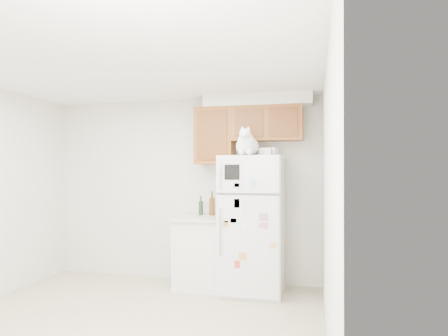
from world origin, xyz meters
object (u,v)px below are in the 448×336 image
(refrigerator, at_px, (252,224))
(storage_box_front, at_px, (265,152))
(bottle_green, at_px, (201,205))
(storage_box_back, at_px, (270,152))
(bottle_amber, at_px, (212,203))
(cat, at_px, (247,145))
(base_counter, at_px, (201,251))

(refrigerator, height_order, storage_box_front, storage_box_front)
(refrigerator, relative_size, bottle_green, 6.57)
(storage_box_back, xyz_separation_m, bottle_amber, (-0.79, 0.18, -0.67))
(cat, bearing_deg, storage_box_front, 37.18)
(base_counter, bearing_deg, bottle_amber, 48.76)
(bottle_green, distance_m, bottle_amber, 0.16)
(refrigerator, xyz_separation_m, bottle_amber, (-0.57, 0.21, 0.23))
(bottle_amber, bearing_deg, refrigerator, -19.68)
(base_counter, height_order, storage_box_back, storage_box_back)
(storage_box_front, bearing_deg, bottle_amber, 157.03)
(refrigerator, xyz_separation_m, base_counter, (-0.69, 0.07, -0.39))
(storage_box_back, bearing_deg, base_counter, -167.50)
(base_counter, relative_size, bottle_green, 3.56)
(bottle_green, bearing_deg, base_counter, -73.25)
(cat, bearing_deg, refrigerator, 84.30)
(base_counter, height_order, bottle_amber, bottle_amber)
(cat, distance_m, bottle_green, 1.15)
(refrigerator, bearing_deg, cat, -95.70)
(storage_box_back, bearing_deg, bottle_amber, -177.24)
(bottle_green, bearing_deg, bottle_amber, -3.12)
(storage_box_front, bearing_deg, bottle_green, 160.02)
(refrigerator, relative_size, bottle_amber, 5.29)
(cat, relative_size, bottle_amber, 1.52)
(refrigerator, xyz_separation_m, storage_box_front, (0.17, -0.09, 0.89))
(refrigerator, bearing_deg, storage_box_front, -27.08)
(cat, relative_size, bottle_green, 1.89)
(base_counter, bearing_deg, bottle_green, 106.75)
(refrigerator, bearing_deg, storage_box_back, 6.06)
(base_counter, relative_size, storage_box_front, 6.13)
(storage_box_front, height_order, bottle_green, storage_box_front)
(base_counter, xyz_separation_m, storage_box_back, (0.91, -0.05, 1.29))
(storage_box_front, xyz_separation_m, bottle_green, (-0.90, 0.30, -0.70))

